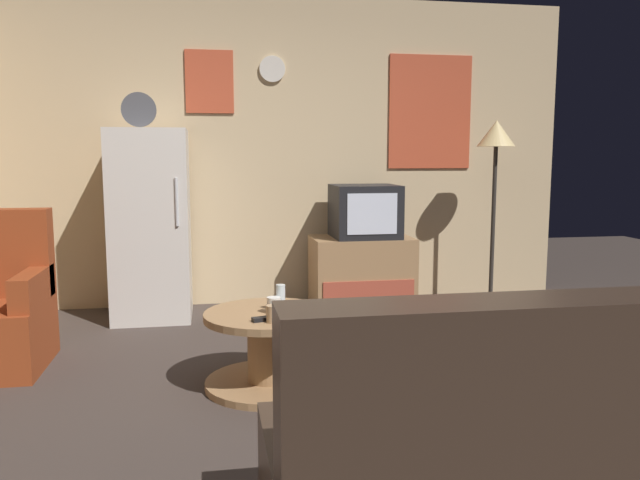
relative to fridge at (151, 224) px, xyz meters
name	(u,v)px	position (x,y,z in m)	size (l,w,h in m)	color
ground_plane	(327,405)	(1.04, -2.01, -0.75)	(12.00, 12.00, 0.00)	#3D332D
wall_with_art	(277,152)	(1.06, 0.44, 0.57)	(5.20, 0.12, 2.64)	#D1B284
fridge	(151,224)	(0.00, 0.00, 0.00)	(0.60, 0.62, 1.77)	silver
tv_stand	(362,273)	(1.72, 0.02, -0.45)	(0.84, 0.53, 0.61)	#9E754C
crt_tv	(365,211)	(1.75, 0.02, 0.08)	(0.54, 0.51, 0.44)	black
standing_lamp	(496,148)	(2.86, -0.07, 0.60)	(0.32, 0.32, 1.59)	#332D28
coffee_table	(269,349)	(0.77, -1.69, -0.54)	(0.72, 0.72, 0.43)	#9E754C
wine_glass	(281,298)	(0.84, -1.68, -0.25)	(0.05, 0.05, 0.15)	silver
mug_ceramic_white	(274,305)	(0.80, -1.72, -0.28)	(0.08, 0.08, 0.09)	silver
mug_ceramic_tan	(274,314)	(0.78, -1.91, -0.28)	(0.08, 0.08, 0.09)	tan
remote_control	(266,319)	(0.74, -1.87, -0.31)	(0.15, 0.04, 0.02)	black
couch	(537,468)	(1.47, -3.37, -0.44)	(1.70, 0.80, 0.92)	#38281E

